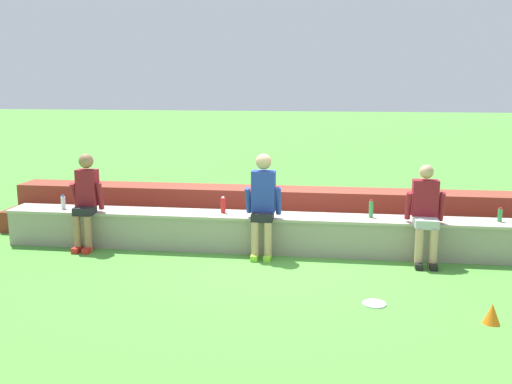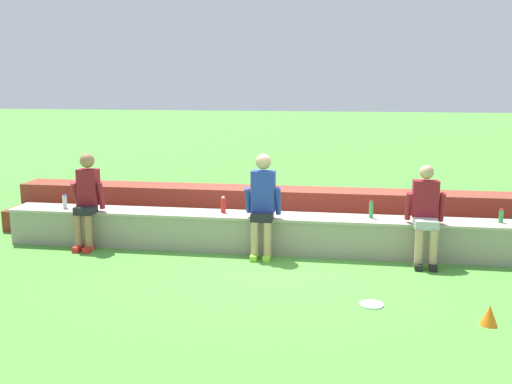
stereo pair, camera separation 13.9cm
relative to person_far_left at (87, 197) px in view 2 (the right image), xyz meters
The scene contains 12 objects.
ground_plane 3.04m from the person_far_left, ahead, with size 80.00×80.00×0.00m, color #4C9338.
stone_seating_wall 2.99m from the person_far_left, ahead, with size 8.52×0.57×0.56m.
brick_bleachers 3.28m from the person_far_left, 24.81° to the left, with size 9.62×1.25×0.71m.
person_far_left is the anchor object (origin of this frame).
person_left_of_center 2.71m from the person_far_left, ahead, with size 0.52×0.48×1.51m.
person_center 5.00m from the person_far_left, ahead, with size 0.53×0.58×1.39m.
water_bottle_center_gap 4.28m from the person_far_left, ahead, with size 0.06×0.06×0.26m.
water_bottle_mid_left 6.09m from the person_far_left, ahead, with size 0.06×0.06×0.20m.
water_bottle_near_right 0.55m from the person_far_left, 155.20° to the left, with size 0.07×0.07×0.22m.
water_bottle_mid_right 2.08m from the person_far_left, ahead, with size 0.07×0.07×0.25m.
frisbee 4.61m from the person_far_left, 21.83° to the right, with size 0.27×0.27×0.02m, color white.
sports_cone 5.83m from the person_far_left, 20.80° to the right, with size 0.18×0.18×0.22m, color orange.
Camera 2 is at (0.91, -8.00, 2.54)m, focal length 40.03 mm.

